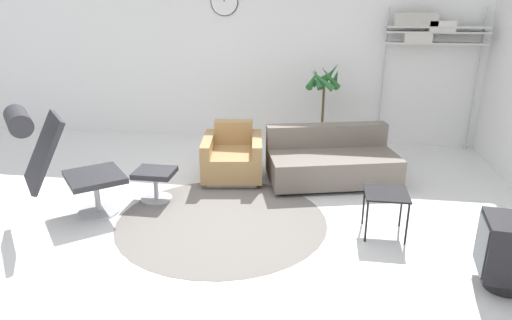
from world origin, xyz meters
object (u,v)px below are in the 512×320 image
object	(u,v)px
side_table	(386,197)
potted_plant	(323,114)
ottoman	(155,178)
crt_television	(509,252)
shelf_unit	(427,31)
armchair_red	(233,158)
couch_low	(331,162)
lounge_chair	(55,153)

from	to	relation	value
side_table	potted_plant	xyz separation A→B (m)	(-0.64, 2.45, 0.20)
ottoman	crt_television	xyz separation A→B (m)	(3.36, -1.22, 0.07)
shelf_unit	armchair_red	bearing A→B (deg)	-148.30
armchair_red	potted_plant	xyz separation A→B (m)	(1.12, 1.17, 0.33)
ottoman	armchair_red	distance (m)	1.11
ottoman	crt_television	distance (m)	3.58
couch_low	crt_television	xyz separation A→B (m)	(1.37, -2.08, 0.07)
lounge_chair	side_table	distance (m)	3.29
armchair_red	crt_television	size ratio (longest dim) A/B	1.58
crt_television	potted_plant	distance (m)	3.56
lounge_chair	couch_low	bearing A→B (deg)	78.53
armchair_red	couch_low	distance (m)	1.25
ottoman	shelf_unit	world-z (taller)	shelf_unit
shelf_unit	crt_television	bearing A→B (deg)	-88.52
couch_low	potted_plant	bearing A→B (deg)	-98.23
armchair_red	potted_plant	world-z (taller)	potted_plant
crt_television	ottoman	bearing A→B (deg)	77.30
armchair_red	couch_low	xyz separation A→B (m)	(1.25, 0.03, -0.01)
lounge_chair	crt_television	xyz separation A→B (m)	(4.13, -0.57, -0.42)
couch_low	side_table	distance (m)	1.42
couch_low	potted_plant	size ratio (longest dim) A/B	1.28
ottoman	side_table	world-z (taller)	side_table
lounge_chair	ottoman	xyz separation A→B (m)	(0.77, 0.65, -0.48)
ottoman	potted_plant	size ratio (longest dim) A/B	0.33
lounge_chair	potted_plant	world-z (taller)	potted_plant
crt_television	shelf_unit	xyz separation A→B (m)	(-0.09, 3.61, 1.44)
couch_low	side_table	bearing A→B (deg)	96.21
armchair_red	ottoman	bearing A→B (deg)	39.81
side_table	shelf_unit	distance (m)	3.25
armchair_red	couch_low	world-z (taller)	armchair_red
shelf_unit	lounge_chair	bearing A→B (deg)	-142.98
ottoman	couch_low	size ratio (longest dim) A/B	0.26
lounge_chair	shelf_unit	bearing A→B (deg)	86.78
ottoman	potted_plant	bearing A→B (deg)	47.09
lounge_chair	ottoman	size ratio (longest dim) A/B	2.77
crt_television	lounge_chair	bearing A→B (deg)	89.38
lounge_chair	shelf_unit	size ratio (longest dim) A/B	0.59
crt_television	shelf_unit	distance (m)	3.89
ottoman	side_table	bearing A→B (deg)	-10.21
side_table	potted_plant	world-z (taller)	potted_plant
side_table	crt_television	bearing A→B (deg)	-41.77
armchair_red	shelf_unit	world-z (taller)	shelf_unit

